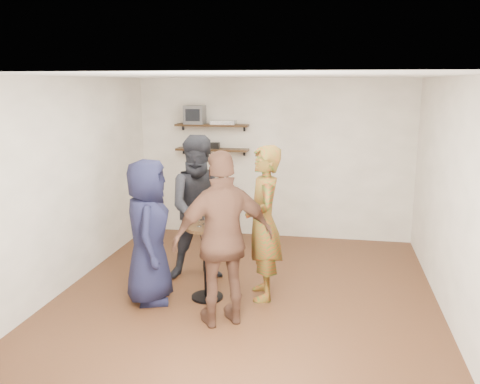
# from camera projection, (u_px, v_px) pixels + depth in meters

# --- Properties ---
(room) EXTENTS (4.58, 5.08, 2.68)m
(room) POSITION_uv_depth(u_px,v_px,m) (247.00, 190.00, 5.92)
(room) COLOR #442415
(room) RESTS_ON ground
(shelf_upper) EXTENTS (1.20, 0.25, 0.04)m
(shelf_upper) POSITION_uv_depth(u_px,v_px,m) (212.00, 125.00, 8.27)
(shelf_upper) COLOR black
(shelf_upper) RESTS_ON room
(shelf_lower) EXTENTS (1.20, 0.25, 0.04)m
(shelf_lower) POSITION_uv_depth(u_px,v_px,m) (212.00, 150.00, 8.35)
(shelf_lower) COLOR black
(shelf_lower) RESTS_ON room
(crt_monitor) EXTENTS (0.32, 0.30, 0.30)m
(crt_monitor) POSITION_uv_depth(u_px,v_px,m) (195.00, 115.00, 8.29)
(crt_monitor) COLOR #59595B
(crt_monitor) RESTS_ON shelf_upper
(dvd_deck) EXTENTS (0.40, 0.24, 0.06)m
(dvd_deck) POSITION_uv_depth(u_px,v_px,m) (224.00, 122.00, 8.22)
(dvd_deck) COLOR silver
(dvd_deck) RESTS_ON shelf_upper
(radio) EXTENTS (0.22, 0.10, 0.10)m
(radio) POSITION_uv_depth(u_px,v_px,m) (213.00, 145.00, 8.34)
(radio) COLOR black
(radio) RESTS_ON shelf_lower
(power_strip) EXTENTS (0.30, 0.05, 0.03)m
(power_strip) POSITION_uv_depth(u_px,v_px,m) (192.00, 147.00, 8.46)
(power_strip) COLOR black
(power_strip) RESTS_ON shelf_lower
(side_table) EXTENTS (0.54, 0.54, 0.54)m
(side_table) POSITION_uv_depth(u_px,v_px,m) (221.00, 215.00, 8.14)
(side_table) COLOR black
(side_table) RESTS_ON room
(vase_lilies) EXTENTS (0.19, 0.19, 0.93)m
(vase_lilies) POSITION_uv_depth(u_px,v_px,m) (221.00, 192.00, 8.05)
(vase_lilies) COLOR white
(vase_lilies) RESTS_ON side_table
(drinks_table) EXTENTS (0.49, 0.49, 0.90)m
(drinks_table) POSITION_uv_depth(u_px,v_px,m) (207.00, 252.00, 5.97)
(drinks_table) COLOR black
(drinks_table) RESTS_ON room
(wine_glass_fl) EXTENTS (0.07, 0.07, 0.20)m
(wine_glass_fl) POSITION_uv_depth(u_px,v_px,m) (199.00, 215.00, 5.85)
(wine_glass_fl) COLOR silver
(wine_glass_fl) RESTS_ON drinks_table
(wine_glass_fr) EXTENTS (0.07, 0.07, 0.21)m
(wine_glass_fr) POSITION_uv_depth(u_px,v_px,m) (212.00, 215.00, 5.82)
(wine_glass_fr) COLOR silver
(wine_glass_fr) RESTS_ON drinks_table
(wine_glass_bl) EXTENTS (0.07, 0.07, 0.22)m
(wine_glass_bl) POSITION_uv_depth(u_px,v_px,m) (205.00, 212.00, 5.94)
(wine_glass_bl) COLOR silver
(wine_glass_bl) RESTS_ON drinks_table
(wine_glass_br) EXTENTS (0.07, 0.07, 0.20)m
(wine_glass_br) POSITION_uv_depth(u_px,v_px,m) (210.00, 214.00, 5.89)
(wine_glass_br) COLOR silver
(wine_glass_br) RESTS_ON drinks_table
(person_plaid) EXTENTS (0.59, 0.76, 1.83)m
(person_plaid) POSITION_uv_depth(u_px,v_px,m) (263.00, 223.00, 5.94)
(person_plaid) COLOR #AA2D13
(person_plaid) RESTS_ON room
(person_dark) EXTENTS (1.10, 0.98, 1.89)m
(person_dark) POSITION_uv_depth(u_px,v_px,m) (202.00, 208.00, 6.54)
(person_dark) COLOR black
(person_dark) RESTS_ON room
(person_navy) EXTENTS (0.75, 0.94, 1.69)m
(person_navy) POSITION_uv_depth(u_px,v_px,m) (148.00, 232.00, 5.85)
(person_navy) COLOR black
(person_navy) RESTS_ON room
(person_brown) EXTENTS (1.17, 0.94, 1.86)m
(person_brown) POSITION_uv_depth(u_px,v_px,m) (224.00, 239.00, 5.27)
(person_brown) COLOR #4F3022
(person_brown) RESTS_ON room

